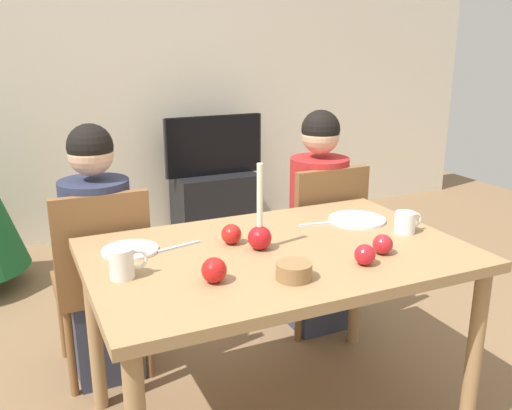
{
  "coord_description": "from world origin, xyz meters",
  "views": [
    {
      "loc": [
        -0.88,
        -1.73,
        1.51
      ],
      "look_at": [
        0.0,
        0.2,
        0.87
      ],
      "focal_mm": 39.04,
      "sensor_mm": 36.0,
      "label": 1
    }
  ],
  "objects": [
    {
      "name": "chair_right",
      "position": [
        0.55,
        0.61,
        0.51
      ],
      "size": [
        0.4,
        0.4,
        0.9
      ],
      "color": "brown",
      "rests_on": "ground"
    },
    {
      "name": "fork_right",
      "position": [
        0.29,
        0.19,
        0.75
      ],
      "size": [
        0.18,
        0.04,
        0.01
      ],
      "primitive_type": "cube",
      "rotation": [
        0.0,
        0.0,
        -0.16
      ],
      "color": "silver",
      "rests_on": "dining_table"
    },
    {
      "name": "apple_near_candle",
      "position": [
        0.21,
        -0.25,
        0.79
      ],
      "size": [
        0.07,
        0.07,
        0.07
      ],
      "primitive_type": "sphere",
      "color": "red",
      "rests_on": "dining_table"
    },
    {
      "name": "mug_right",
      "position": [
        0.55,
        -0.04,
        0.79
      ],
      "size": [
        0.12,
        0.08,
        0.09
      ],
      "color": "white",
      "rests_on": "dining_table"
    },
    {
      "name": "apple_far_edge",
      "position": [
        -0.32,
        -0.17,
        0.79
      ],
      "size": [
        0.08,
        0.08,
        0.08
      ],
      "primitive_type": "sphere",
      "color": "red",
      "rests_on": "dining_table"
    },
    {
      "name": "apple_by_left_plate",
      "position": [
        -0.14,
        0.13,
        0.79
      ],
      "size": [
        0.08,
        0.08,
        0.08
      ],
      "primitive_type": "sphere",
      "color": "#B51B16",
      "rests_on": "dining_table"
    },
    {
      "name": "person_left_child",
      "position": [
        -0.56,
        0.64,
        0.57
      ],
      "size": [
        0.3,
        0.3,
        1.17
      ],
      "color": "#33384C",
      "rests_on": "ground"
    },
    {
      "name": "dining_table",
      "position": [
        0.0,
        0.0,
        0.67
      ],
      "size": [
        1.4,
        0.9,
        0.75
      ],
      "color": "#99754C",
      "rests_on": "ground"
    },
    {
      "name": "tv_stand",
      "position": [
        0.6,
        2.3,
        0.24
      ],
      "size": [
        0.64,
        0.4,
        0.48
      ],
      "primitive_type": "cube",
      "color": "black",
      "rests_on": "ground"
    },
    {
      "name": "plate_right",
      "position": [
        0.46,
        0.16,
        0.76
      ],
      "size": [
        0.24,
        0.24,
        0.01
      ],
      "primitive_type": "cylinder",
      "color": "silver",
      "rests_on": "dining_table"
    },
    {
      "name": "bowl_walnuts",
      "position": [
        -0.07,
        -0.26,
        0.78
      ],
      "size": [
        0.12,
        0.12,
        0.06
      ],
      "primitive_type": "cylinder",
      "color": "olive",
      "rests_on": "dining_table"
    },
    {
      "name": "mug_left",
      "position": [
        -0.58,
        -0.02,
        0.8
      ],
      "size": [
        0.13,
        0.08,
        0.1
      ],
      "color": "silver",
      "rests_on": "dining_table"
    },
    {
      "name": "candle_centerpiece",
      "position": [
        -0.06,
        0.03,
        0.82
      ],
      "size": [
        0.09,
        0.09,
        0.33
      ],
      "color": "red",
      "rests_on": "dining_table"
    },
    {
      "name": "person_right_child",
      "position": [
        0.55,
        0.64,
        0.57
      ],
      "size": [
        0.3,
        0.3,
        1.17
      ],
      "color": "#33384C",
      "rests_on": "ground"
    },
    {
      "name": "apple_by_right_mug",
      "position": [
        0.33,
        -0.2,
        0.79
      ],
      "size": [
        0.07,
        0.07,
        0.07
      ],
      "primitive_type": "sphere",
      "color": "red",
      "rests_on": "dining_table"
    },
    {
      "name": "back_wall",
      "position": [
        0.0,
        2.6,
        1.3
      ],
      "size": [
        6.4,
        0.1,
        2.6
      ],
      "primitive_type": "cube",
      "color": "beige",
      "rests_on": "ground"
    },
    {
      "name": "plate_left",
      "position": [
        -0.51,
        0.21,
        0.76
      ],
      "size": [
        0.21,
        0.21,
        0.01
      ],
      "primitive_type": "cylinder",
      "color": "white",
      "rests_on": "dining_table"
    },
    {
      "name": "chair_left",
      "position": [
        -0.56,
        0.61,
        0.51
      ],
      "size": [
        0.4,
        0.4,
        0.9
      ],
      "color": "brown",
      "rests_on": "ground"
    },
    {
      "name": "fork_left",
      "position": [
        -0.33,
        0.18,
        0.75
      ],
      "size": [
        0.18,
        0.05,
        0.01
      ],
      "primitive_type": "cube",
      "rotation": [
        0.0,
        0.0,
        0.23
      ],
      "color": "silver",
      "rests_on": "dining_table"
    },
    {
      "name": "tv",
      "position": [
        0.6,
        2.3,
        0.71
      ],
      "size": [
        0.79,
        0.05,
        0.46
      ],
      "color": "black",
      "rests_on": "tv_stand"
    }
  ]
}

